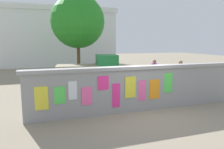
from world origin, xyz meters
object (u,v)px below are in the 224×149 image
(motorcycle, at_px, (157,86))
(person_bystander, at_px, (154,71))
(auto_rickshaw_truck, at_px, (90,71))
(person_walking, at_px, (180,72))
(tree_roadside, at_px, (78,21))
(bicycle_near, at_px, (117,94))

(motorcycle, distance_m, person_bystander, 2.02)
(auto_rickshaw_truck, bearing_deg, motorcycle, -54.67)
(person_walking, xyz_separation_m, tree_roadside, (-4.26, 7.38, 3.21))
(person_walking, bearing_deg, auto_rickshaw_truck, 147.61)
(auto_rickshaw_truck, relative_size, motorcycle, 1.99)
(tree_roadside, bearing_deg, auto_rickshaw_truck, -91.42)
(motorcycle, distance_m, person_walking, 2.08)
(motorcycle, xyz_separation_m, bicycle_near, (-2.27, -0.45, -0.10))
(auto_rickshaw_truck, bearing_deg, person_bystander, -28.02)
(auto_rickshaw_truck, relative_size, bicycle_near, 2.22)
(auto_rickshaw_truck, xyz_separation_m, tree_roadside, (0.11, 4.60, 3.30))
(motorcycle, height_order, person_bystander, person_bystander)
(motorcycle, xyz_separation_m, person_walking, (1.87, 0.76, 0.52))
(auto_rickshaw_truck, distance_m, motorcycle, 4.36)
(bicycle_near, bearing_deg, auto_rickshaw_truck, 93.44)
(auto_rickshaw_truck, relative_size, person_bystander, 2.34)
(auto_rickshaw_truck, xyz_separation_m, person_walking, (4.37, -2.77, 0.09))
(person_bystander, height_order, tree_roadside, tree_roadside)
(auto_rickshaw_truck, height_order, motorcycle, auto_rickshaw_truck)
(bicycle_near, height_order, tree_roadside, tree_roadside)
(motorcycle, height_order, tree_roadside, tree_roadside)
(tree_roadside, bearing_deg, bicycle_near, -89.16)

